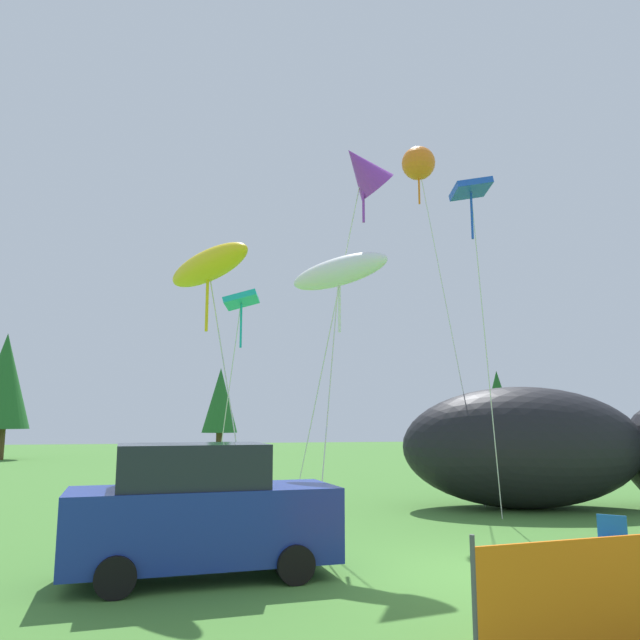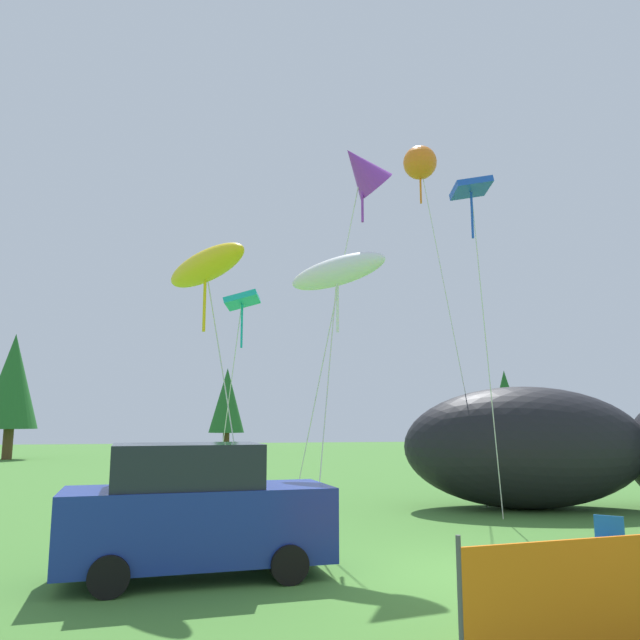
{
  "view_description": "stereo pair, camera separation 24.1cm",
  "coord_description": "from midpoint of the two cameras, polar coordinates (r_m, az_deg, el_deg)",
  "views": [
    {
      "loc": [
        -4.65,
        -9.39,
        2.37
      ],
      "look_at": [
        -1.23,
        5.71,
        4.88
      ],
      "focal_mm": 35.0,
      "sensor_mm": 36.0,
      "label": 1
    },
    {
      "loc": [
        -4.41,
        -9.44,
        2.37
      ],
      "look_at": [
        -1.23,
        5.71,
        4.88
      ],
      "focal_mm": 35.0,
      "sensor_mm": 36.0,
      "label": 2
    }
  ],
  "objects": [
    {
      "name": "kite_white_ghost",
      "position": [
        13.28,
        1.24,
        4.39
      ],
      "size": [
        2.09,
        1.98,
        6.01
      ],
      "color": "silver",
      "rests_on": "ground"
    },
    {
      "name": "kite_teal_diamond",
      "position": [
        17.08,
        -7.63,
        1.5
      ],
      "size": [
        1.1,
        2.23,
        5.85
      ],
      "color": "silver",
      "rests_on": "ground"
    },
    {
      "name": "horizon_tree_mid",
      "position": [
        52.62,
        15.81,
        -7.17
      ],
      "size": [
        2.68,
        2.68,
        6.41
      ],
      "color": "brown",
      "rests_on": "ground"
    },
    {
      "name": "inflatable_cat",
      "position": [
        18.82,
        20.76,
        -11.17
      ],
      "size": [
        9.34,
        4.83,
        3.32
      ],
      "rotation": [
        0.0,
        0.0,
        -0.23
      ],
      "color": "black",
      "rests_on": "ground"
    },
    {
      "name": "kite_blue_box",
      "position": [
        16.39,
        13.25,
        11.04
      ],
      "size": [
        1.4,
        1.27,
        8.31
      ],
      "color": "silver",
      "rests_on": "ground"
    },
    {
      "name": "kite_yellow_hero",
      "position": [
        12.49,
        -10.74,
        4.83
      ],
      "size": [
        1.97,
        2.46,
        5.87
      ],
      "color": "silver",
      "rests_on": "ground"
    },
    {
      "name": "kite_orange_flower",
      "position": [
        19.85,
        8.65,
        13.9
      ],
      "size": [
        2.08,
        1.02,
        10.67
      ],
      "color": "silver",
      "rests_on": "ground"
    },
    {
      "name": "horizon_tree_east",
      "position": [
        47.79,
        -9.25,
        -7.27
      ],
      "size": [
        2.65,
        2.65,
        6.33
      ],
      "color": "brown",
      "rests_on": "ground"
    },
    {
      "name": "horizon_tree_west",
      "position": [
        44.22,
        -27.04,
        -4.99
      ],
      "size": [
        3.31,
        3.31,
        7.9
      ],
      "color": "brown",
      "rests_on": "ground"
    },
    {
      "name": "kite_purple_delta",
      "position": [
        15.01,
        3.47,
        13.54
      ],
      "size": [
        2.19,
        2.25,
        8.92
      ],
      "color": "silver",
      "rests_on": "ground"
    },
    {
      "name": "parked_car",
      "position": [
        10.26,
        -11.54,
        -16.8
      ],
      "size": [
        4.18,
        2.04,
        2.01
      ],
      "rotation": [
        0.0,
        0.0,
        0.08
      ],
      "color": "navy",
      "rests_on": "ground"
    },
    {
      "name": "folding_chair",
      "position": [
        11.38,
        24.54,
        -17.73
      ],
      "size": [
        0.66,
        0.66,
        0.87
      ],
      "rotation": [
        0.0,
        0.0,
        -2.37
      ],
      "color": "#1959A5",
      "rests_on": "ground"
    },
    {
      "name": "ground_plane",
      "position": [
        10.71,
        13.61,
        -21.73
      ],
      "size": [
        120.0,
        120.0,
        0.0
      ],
      "primitive_type": "plane",
      "color": "#477F33"
    }
  ]
}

